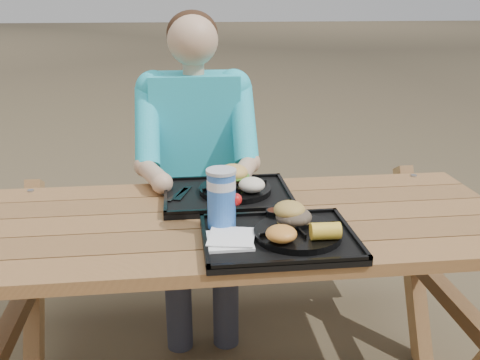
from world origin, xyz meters
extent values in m
cube|color=black|center=(0.09, -0.21, 0.76)|extent=(0.45, 0.35, 0.02)
cube|color=black|center=(-0.03, 0.17, 0.76)|extent=(0.45, 0.35, 0.02)
cylinder|color=black|center=(0.15, -0.21, 0.78)|extent=(0.26, 0.26, 0.02)
cylinder|color=black|center=(0.00, 0.18, 0.78)|extent=(0.26, 0.26, 0.02)
cube|color=white|center=(-0.06, -0.23, 0.78)|extent=(0.14, 0.14, 0.02)
cylinder|color=blue|center=(-0.07, -0.11, 0.86)|extent=(0.09, 0.09, 0.17)
cylinder|color=black|center=(0.10, -0.08, 0.79)|extent=(0.05, 0.05, 0.03)
cylinder|color=orange|center=(0.16, -0.08, 0.79)|extent=(0.05, 0.05, 0.03)
ellipsoid|color=gold|center=(0.08, -0.28, 0.81)|extent=(0.09, 0.09, 0.04)
cube|color=black|center=(-0.18, 0.18, 0.77)|extent=(0.07, 0.14, 0.01)
ellipsoid|color=#45130D|center=(-0.06, 0.12, 0.81)|extent=(0.09, 0.09, 0.04)
ellipsoid|color=#F2E6CD|center=(0.06, 0.13, 0.82)|extent=(0.09, 0.09, 0.05)
camera|label=1|loc=(-0.19, -1.62, 1.45)|focal=40.00mm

